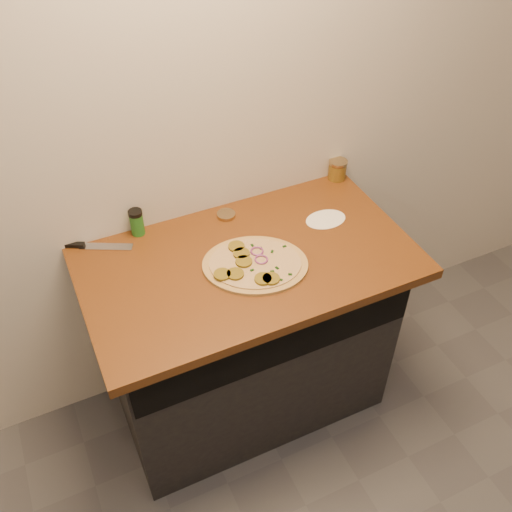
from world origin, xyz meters
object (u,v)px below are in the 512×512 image
spice_shaker (137,222)px  pizza (254,264)px  salsa_jar (337,169)px  chefs_knife (87,246)px

spice_shaker → pizza: bearing=-47.6°
pizza → salsa_jar: size_ratio=5.68×
salsa_jar → spice_shaker: spice_shaker is taller
pizza → salsa_jar: salsa_jar is taller
spice_shaker → chefs_knife: bearing=178.8°
chefs_knife → salsa_jar: salsa_jar is taller
chefs_knife → spice_shaker: bearing=-1.2°
pizza → chefs_knife: 0.62m
chefs_knife → spice_shaker: spice_shaker is taller
pizza → chefs_knife: (-0.51, 0.35, -0.00)m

